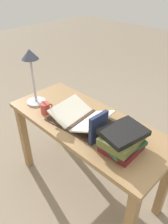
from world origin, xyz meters
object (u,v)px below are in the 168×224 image
(book_standing_upright, at_px, (98,128))
(open_book, at_px, (81,118))
(coffee_mug, at_px, (45,108))
(reading_lamp, at_px, (31,67))
(book_stack_tall, at_px, (123,140))
(pencil, at_px, (109,112))

(book_standing_upright, bearing_deg, open_book, -15.80)
(open_book, bearing_deg, book_standing_upright, 156.31)
(coffee_mug, bearing_deg, open_book, -156.48)
(book_standing_upright, relative_size, reading_lamp, 0.45)
(book_stack_tall, xyz_separation_m, pencil, (0.32, -0.27, -0.08))
(reading_lamp, bearing_deg, book_stack_tall, -176.67)
(open_book, relative_size, coffee_mug, 4.71)
(open_book, height_order, reading_lamp, reading_lamp)
(open_book, xyz_separation_m, book_standing_upright, (-0.23, 0.07, 0.07))
(open_book, bearing_deg, pencil, -113.31)
(open_book, distance_m, book_stack_tall, 0.40)
(book_standing_upright, relative_size, pencil, 1.36)
(book_standing_upright, height_order, reading_lamp, reading_lamp)
(reading_lamp, height_order, coffee_mug, reading_lamp)
(book_stack_tall, height_order, reading_lamp, reading_lamp)
(reading_lamp, height_order, pencil, reading_lamp)
(open_book, relative_size, pencil, 3.23)
(book_standing_upright, xyz_separation_m, pencil, (0.16, -0.31, -0.10))
(open_book, xyz_separation_m, pencil, (-0.07, -0.24, -0.02))
(book_stack_tall, height_order, book_standing_upright, book_standing_upright)
(book_standing_upright, height_order, coffee_mug, book_standing_upright)
(open_book, xyz_separation_m, book_stack_tall, (-0.40, 0.03, 0.05))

